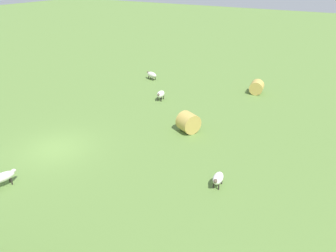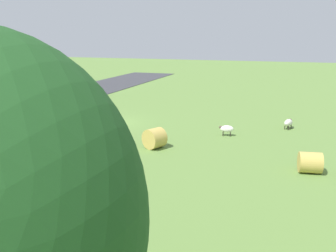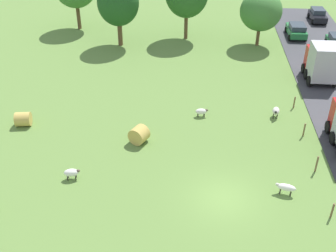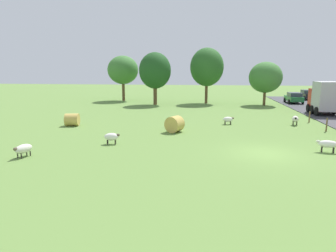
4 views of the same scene
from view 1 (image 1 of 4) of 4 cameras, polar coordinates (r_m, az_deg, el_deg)
name	(u,v)px [view 1 (image 1 of 4)]	position (r m, az deg, el deg)	size (l,w,h in m)	color
ground_plane	(56,149)	(20.67, -19.01, -3.79)	(160.00, 160.00, 0.00)	olive
sheep_0	(152,75)	(31.81, -2.87, 8.96)	(0.82, 1.33, 0.76)	silver
sheep_1	(161,94)	(26.60, -1.29, 5.58)	(1.11, 0.68, 0.78)	white
sheep_2	(3,177)	(18.05, -26.92, -7.99)	(1.33, 0.71, 0.76)	white
sheep_3	(218,178)	(16.34, 8.73, -9.04)	(1.07, 0.58, 0.72)	white
hay_bale_0	(188,122)	(21.33, 3.59, 0.62)	(1.31, 1.31, 1.09)	tan
hay_bale_1	(257,87)	(29.10, 15.25, 6.58)	(1.13, 1.13, 1.17)	tan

